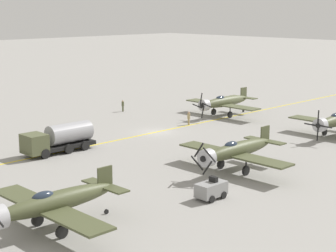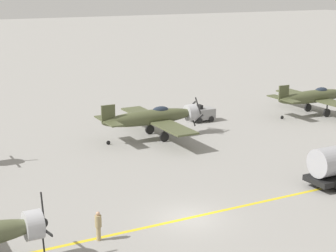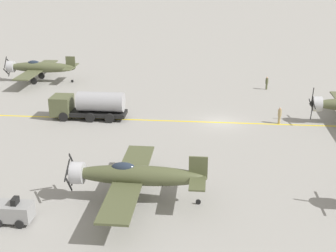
{
  "view_description": "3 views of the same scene",
  "coord_description": "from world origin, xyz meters",
  "px_view_note": "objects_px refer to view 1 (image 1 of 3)",
  "views": [
    {
      "loc": [
        -49.16,
        46.15,
        14.95
      ],
      "look_at": [
        -11.15,
        8.9,
        3.75
      ],
      "focal_mm": 60.0,
      "sensor_mm": 36.0,
      "label": 1
    },
    {
      "loc": [
        27.95,
        -16.34,
        14.24
      ],
      "look_at": [
        -7.3,
        2.41,
        3.97
      ],
      "focal_mm": 60.0,
      "sensor_mm": 36.0,
      "label": 2
    },
    {
      "loc": [
        -46.73,
        1.05,
        16.49
      ],
      "look_at": [
        -9.65,
        4.64,
        2.94
      ],
      "focal_mm": 50.0,
      "sensor_mm": 36.0,
      "label": 3
    }
  ],
  "objects_px": {
    "airplane_mid_left": "(236,150)",
    "airplane_far_left": "(53,203)",
    "fuel_tanker": "(59,138)",
    "tow_tractor": "(211,189)",
    "airplane_near_center": "(224,102)",
    "ground_crew_walking": "(189,118)",
    "ground_crew_inspecting": "(123,105)"
  },
  "relations": [
    {
      "from": "airplane_near_center",
      "to": "ground_crew_walking",
      "type": "height_order",
      "value": "airplane_near_center"
    },
    {
      "from": "airplane_far_left",
      "to": "ground_crew_walking",
      "type": "bearing_deg",
      "value": -66.66
    },
    {
      "from": "airplane_mid_left",
      "to": "tow_tractor",
      "type": "bearing_deg",
      "value": 116.0
    },
    {
      "from": "tow_tractor",
      "to": "ground_crew_inspecting",
      "type": "relative_size",
      "value": 1.53
    },
    {
      "from": "tow_tractor",
      "to": "ground_crew_walking",
      "type": "relative_size",
      "value": 1.49
    },
    {
      "from": "airplane_far_left",
      "to": "fuel_tanker",
      "type": "relative_size",
      "value": 1.5
    },
    {
      "from": "airplane_near_center",
      "to": "ground_crew_walking",
      "type": "bearing_deg",
      "value": 82.71
    },
    {
      "from": "ground_crew_inspecting",
      "to": "airplane_mid_left",
      "type": "bearing_deg",
      "value": 158.32
    },
    {
      "from": "airplane_mid_left",
      "to": "ground_crew_inspecting",
      "type": "bearing_deg",
      "value": -21.02
    },
    {
      "from": "airplane_mid_left",
      "to": "tow_tractor",
      "type": "height_order",
      "value": "airplane_mid_left"
    },
    {
      "from": "tow_tractor",
      "to": "airplane_mid_left",
      "type": "bearing_deg",
      "value": -64.66
    },
    {
      "from": "airplane_mid_left",
      "to": "airplane_far_left",
      "type": "height_order",
      "value": "airplane_far_left"
    },
    {
      "from": "tow_tractor",
      "to": "ground_crew_inspecting",
      "type": "distance_m",
      "value": 40.01
    },
    {
      "from": "ground_crew_walking",
      "to": "airplane_far_left",
      "type": "bearing_deg",
      "value": 119.14
    },
    {
      "from": "fuel_tanker",
      "to": "tow_tractor",
      "type": "distance_m",
      "value": 21.03
    },
    {
      "from": "ground_crew_walking",
      "to": "airplane_mid_left",
      "type": "bearing_deg",
      "value": 145.15
    },
    {
      "from": "tow_tractor",
      "to": "fuel_tanker",
      "type": "bearing_deg",
      "value": 1.03
    },
    {
      "from": "airplane_far_left",
      "to": "tow_tractor",
      "type": "height_order",
      "value": "airplane_far_left"
    },
    {
      "from": "airplane_mid_left",
      "to": "airplane_far_left",
      "type": "bearing_deg",
      "value": 91.67
    },
    {
      "from": "airplane_near_center",
      "to": "airplane_far_left",
      "type": "bearing_deg",
      "value": 102.48
    },
    {
      "from": "tow_tractor",
      "to": "ground_crew_inspecting",
      "type": "height_order",
      "value": "tow_tractor"
    },
    {
      "from": "tow_tractor",
      "to": "airplane_far_left",
      "type": "bearing_deg",
      "value": 75.91
    },
    {
      "from": "airplane_near_center",
      "to": "tow_tractor",
      "type": "bearing_deg",
      "value": 115.94
    },
    {
      "from": "airplane_near_center",
      "to": "fuel_tanker",
      "type": "xyz_separation_m",
      "value": [
        -1.02,
        28.09,
        -0.5
      ]
    },
    {
      "from": "airplane_near_center",
      "to": "ground_crew_walking",
      "type": "distance_m",
      "value": 7.97
    },
    {
      "from": "airplane_far_left",
      "to": "ground_crew_inspecting",
      "type": "relative_size",
      "value": 7.08
    },
    {
      "from": "ground_crew_walking",
      "to": "tow_tractor",
      "type": "bearing_deg",
      "value": 137.04
    },
    {
      "from": "airplane_near_center",
      "to": "ground_crew_inspecting",
      "type": "height_order",
      "value": "airplane_near_center"
    },
    {
      "from": "airplane_near_center",
      "to": "ground_crew_walking",
      "type": "relative_size",
      "value": 6.88
    },
    {
      "from": "airplane_mid_left",
      "to": "airplane_far_left",
      "type": "relative_size",
      "value": 1.0
    },
    {
      "from": "ground_crew_inspecting",
      "to": "ground_crew_walking",
      "type": "bearing_deg",
      "value": 179.89
    },
    {
      "from": "airplane_near_center",
      "to": "tow_tractor",
      "type": "height_order",
      "value": "airplane_near_center"
    }
  ]
}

